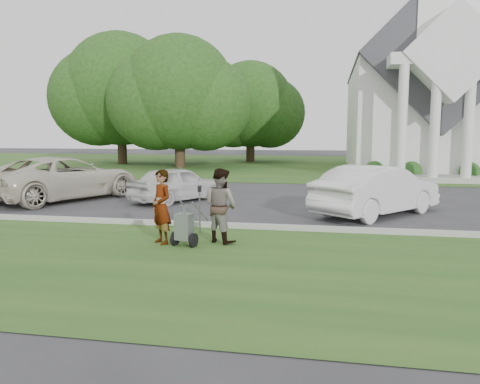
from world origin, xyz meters
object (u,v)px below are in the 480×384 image
(tree_back, at_px, (250,108))
(car_a, at_px, (65,178))
(person_right, at_px, (221,206))
(car_b, at_px, (177,184))
(person_left, at_px, (162,207))
(tree_far, at_px, (120,95))
(tree_left, at_px, (179,98))
(car_d, at_px, (377,190))
(parking_meter_near, at_px, (200,203))
(church, at_px, (420,84))
(striping_cart, at_px, (184,227))

(tree_back, xyz_separation_m, car_a, (-3.05, -25.20, -3.89))
(person_right, distance_m, car_b, 6.97)
(person_left, relative_size, car_b, 0.44)
(tree_far, height_order, car_b, tree_far)
(tree_left, distance_m, car_b, 18.25)
(person_left, bearing_deg, car_d, 83.60)
(tree_left, bearing_deg, parking_meter_near, -70.77)
(car_d, bearing_deg, person_right, 88.36)
(car_d, bearing_deg, tree_far, -9.86)
(tree_far, relative_size, person_left, 6.79)
(church, bearing_deg, parking_meter_near, -111.64)
(parking_meter_near, distance_m, car_b, 5.86)
(person_right, xyz_separation_m, car_b, (-3.12, 6.23, -0.20))
(car_d, bearing_deg, car_a, 32.78)
(person_right, height_order, car_a, person_right)
(striping_cart, height_order, car_a, car_a)
(tree_far, height_order, striping_cart, tree_far)
(tree_back, distance_m, car_d, 28.16)
(tree_back, bearing_deg, parking_meter_near, -82.93)
(car_b, distance_m, car_d, 7.28)
(parking_meter_near, bearing_deg, car_b, 113.91)
(striping_cart, xyz_separation_m, person_right, (0.72, 0.54, 0.43))
(car_b, bearing_deg, tree_left, -41.86)
(church, height_order, tree_back, church)
(tree_left, xyz_separation_m, person_right, (8.50, -23.08, -4.24))
(tree_far, distance_m, person_right, 30.23)
(church, xyz_separation_m, tree_back, (-13.01, 6.87, -1.21))
(tree_back, xyz_separation_m, person_right, (4.50, -31.08, -3.86))
(car_d, bearing_deg, striping_cart, 86.81)
(tree_back, relative_size, car_d, 2.03)
(tree_back, bearing_deg, car_b, -86.84)
(person_left, height_order, person_right, person_right)
(tree_back, height_order, car_b, tree_back)
(tree_back, distance_m, person_left, 31.88)
(church, bearing_deg, car_b, -122.91)
(person_right, bearing_deg, tree_back, -52.00)
(striping_cart, height_order, parking_meter_near, parking_meter_near)
(church, relative_size, car_b, 6.19)
(car_b, bearing_deg, tree_back, -56.38)
(church, height_order, car_d, church)
(car_a, bearing_deg, car_b, -152.00)
(striping_cart, bearing_deg, church, 81.22)
(car_a, distance_m, car_d, 11.58)
(person_right, bearing_deg, tree_left, -40.02)
(tree_left, bearing_deg, tree_back, 63.43)
(tree_back, height_order, parking_meter_near, tree_back)
(church, height_order, car_a, church)
(tree_back, bearing_deg, person_left, -84.20)
(striping_cart, distance_m, car_d, 6.89)
(car_a, bearing_deg, parking_meter_near, 167.18)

